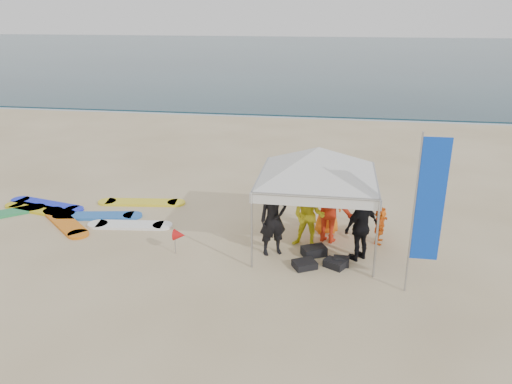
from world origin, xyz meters
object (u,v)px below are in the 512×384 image
Objects in this scene: person_seated at (380,225)px; person_orange_b at (327,203)px; person_yellow at (309,216)px; canopy_tent at (319,148)px; feather_flag at (428,202)px; marker_pennant at (179,235)px; surfboard_spread at (75,213)px; person_orange_a at (330,205)px; person_black_a at (273,219)px; person_black_b at (361,227)px.

person_orange_b is at bearing 83.71° from person_seated.
canopy_tent reaches higher than person_yellow.
feather_flag is at bearing -26.79° from person_yellow.
surfboard_spread is at bearing 152.93° from marker_pennant.
person_seated is at bearing -156.54° from person_orange_a.
canopy_tent is at bearing 5.25° from person_black_a.
person_yellow is 0.67m from person_orange_a.
person_orange_a is 1.17m from person_black_b.
canopy_tent is 7.43m from surfboard_spread.
person_orange_a is 0.52m from person_orange_b.
person_orange_b reaches higher than person_yellow.
person_yellow is at bearing 49.95° from person_orange_b.
person_orange_a is 7.35m from surfboard_spread.
person_orange_a is 3.78m from marker_pennant.
person_seated is (1.34, -0.41, -0.35)m from person_orange_b.
surfboard_spread is (-9.18, 2.79, -1.98)m from feather_flag.
person_orange_a reaches higher than person_yellow.
feather_flag is 5.70m from marker_pennant.
surfboard_spread is (-8.01, 1.48, -0.79)m from person_black_b.
person_yellow is 3.21m from feather_flag.
person_orange_a reaches higher than person_seated.
person_yellow is 0.85× the size of person_orange_a.
person_seated is at bearing 15.13° from canopy_tent.
marker_pennant is at bearing 117.26° from person_seated.
person_black_a is at bearing 54.69° from person_orange_a.
person_black_b is (0.75, -0.89, -0.15)m from person_orange_a.
feather_flag reaches higher than marker_pennant.
feather_flag is 5.37× the size of marker_pennant.
person_black_a is 0.93× the size of person_orange_a.
feather_flag is (3.22, -1.27, 1.11)m from person_black_a.
person_orange_a is 1.63m from canopy_tent.
person_seated is at bearing -159.72° from person_black_b.
person_orange_b is at bearing -63.12° from person_orange_a.
marker_pennant is (-5.43, 0.87, -1.52)m from feather_flag.
canopy_tent reaches higher than person_seated.
person_black_b is at bearing -27.09° from canopy_tent.
surfboard_spread is at bearing -179.28° from person_yellow.
feather_flag is at bearing 110.56° from person_orange_b.
person_black_a reaches higher than marker_pennant.
person_yellow is 0.48× the size of feather_flag.
feather_flag is (1.16, -1.31, 1.19)m from person_black_b.
canopy_tent is 2.96m from feather_flag.
person_orange_a is 1.18× the size of person_black_b.
person_black_a is 6.21m from surfboard_spread.
canopy_tent reaches higher than person_orange_b.
person_black_b is 4.30m from marker_pennant.
person_orange_b is (1.24, 1.43, -0.07)m from person_black_a.
person_orange_a is at bearing 104.87° from person_seated.
person_black_b is at bearing -10.53° from person_yellow.
marker_pennant is at bearing 40.03° from person_orange_a.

